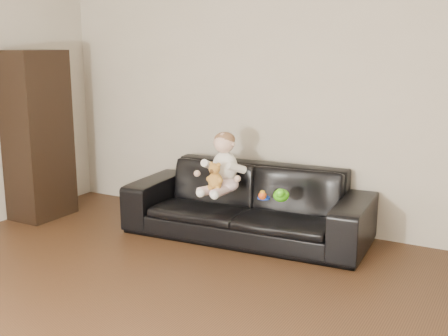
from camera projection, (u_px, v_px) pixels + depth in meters
The scene contains 9 objects.
wall_back at pixel (290, 90), 5.17m from camera, with size 5.00×5.00×0.00m, color #BFB5A0.
sofa at pixel (247, 203), 5.04m from camera, with size 2.17×0.85×0.63m, color black.
cabinet at pixel (38, 135), 5.54m from camera, with size 0.41×0.57×1.66m, color black.
shelf_item at pixel (37, 98), 5.45m from camera, with size 0.18×0.25×0.28m, color silver.
baby at pixel (223, 166), 4.95m from camera, with size 0.38×0.47×0.54m.
teddy_bear at pixel (215, 176), 4.82m from camera, with size 0.15×0.15×0.24m.
toy_green at pixel (281, 195), 4.70m from camera, with size 0.13×0.16×0.11m, color #4BCD18.
toy_rattle at pixel (262, 196), 4.76m from camera, with size 0.07×0.07×0.07m, color #D64E19.
toy_blue_disc at pixel (264, 198), 4.80m from camera, with size 0.11×0.11×0.02m, color blue.
Camera 1 is at (1.99, -2.10, 1.72)m, focal length 45.00 mm.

